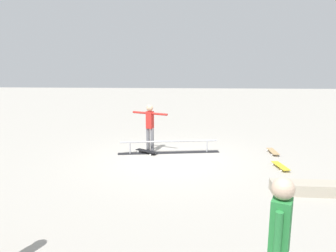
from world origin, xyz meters
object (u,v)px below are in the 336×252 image
Objects in this scene: skater_main at (150,125)px; bystander_green_shirt at (279,244)px; skateboard_main at (146,151)px; grind_rail at (169,148)px; loose_skateboard_yellow at (281,166)px; loose_skateboard_natural at (273,151)px; skate_ledge at (308,188)px.

bystander_green_shirt reaches higher than skater_main.
skateboard_main is 7.08m from bystander_green_shirt.
grind_rail is 2.11× the size of skater_main.
loose_skateboard_natural is at bearing 163.80° from loose_skateboard_yellow.
bystander_green_shirt is 2.07× the size of loose_skateboard_yellow.
skater_main reaches higher than loose_skateboard_yellow.
skate_ledge is at bearing 163.92° from skater_main.
loose_skateboard_yellow is (-3.20, 1.36, -0.11)m from grind_rail.
skate_ledge is 5.02m from skateboard_main.
bystander_green_shirt is at bearing 130.78° from skater_main.
loose_skateboard_natural is at bearing -156.62° from skater_main.
grind_rail is 0.98m from skater_main.
loose_skateboard_yellow is (-3.94, 1.26, 0.00)m from skateboard_main.
skateboard_main is 0.94× the size of loose_skateboard_yellow.
skateboard_main is at bearing -88.48° from loose_skateboard_natural.
loose_skateboard_yellow is at bearing 148.39° from grind_rail.
grind_rail is 4.31× the size of skateboard_main.
skate_ledge is 4.13m from bystander_green_shirt.
skater_main is 1.92× the size of loose_skateboard_yellow.
grind_rail is 4.52m from skate_ledge.
skater_main is at bearing -17.95° from grind_rail.
loose_skateboard_natural is at bearing -170.81° from bystander_green_shirt.
grind_rail is at bearing -166.49° from skater_main.
bystander_green_shirt is (1.73, 3.65, 0.83)m from skate_ledge.
skateboard_main is 0.96× the size of loose_skateboard_natural.
skateboard_main is (4.04, -2.98, -0.06)m from skate_ledge.
bystander_green_shirt is at bearing -25.91° from loose_skateboard_yellow.
skateboard_main is 4.14m from loose_skateboard_yellow.
skateboard_main is at bearing -36.42° from skate_ledge.
loose_skateboard_yellow is at bearing -178.03° from skater_main.
bystander_green_shirt is at bearing 94.59° from grind_rail.
skate_ledge is at bearing -5.59° from loose_skateboard_yellow.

